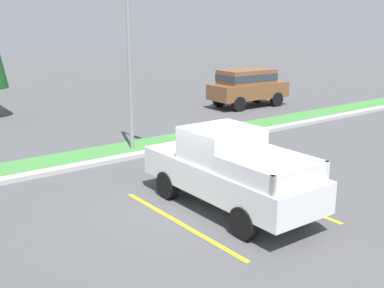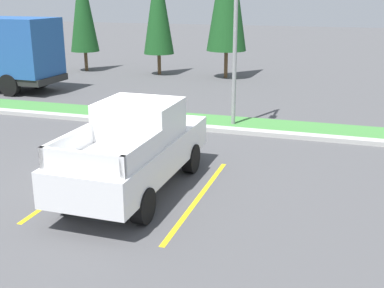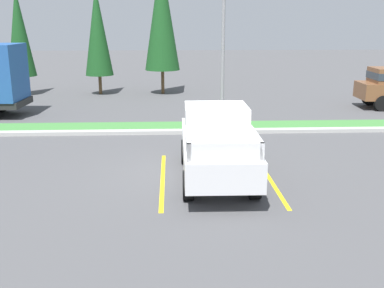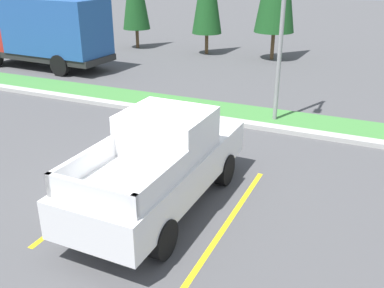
{
  "view_description": "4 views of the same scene",
  "coord_description": "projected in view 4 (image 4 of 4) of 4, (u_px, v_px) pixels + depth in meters",
  "views": [
    {
      "loc": [
        -7.21,
        -9.14,
        4.74
      ],
      "look_at": [
        0.75,
        1.42,
        1.27
      ],
      "focal_mm": 44.03,
      "sensor_mm": 36.0,
      "label": 1
    },
    {
      "loc": [
        4.95,
        -10.48,
        4.51
      ],
      "look_at": [
        1.35,
        0.92,
        0.79
      ],
      "focal_mm": 45.76,
      "sensor_mm": 36.0,
      "label": 2
    },
    {
      "loc": [
        -0.84,
        -13.0,
        4.41
      ],
      "look_at": [
        -0.24,
        -0.04,
        0.91
      ],
      "focal_mm": 42.64,
      "sensor_mm": 36.0,
      "label": 3
    },
    {
      "loc": [
        4.42,
        -7.77,
        4.97
      ],
      "look_at": [
        0.91,
        -0.02,
        1.36
      ],
      "focal_mm": 40.16,
      "sensor_mm": 36.0,
      "label": 4
    }
  ],
  "objects": [
    {
      "name": "pickup_truck_main",
      "position": [
        162.0,
        162.0,
        9.14
      ],
      "size": [
        2.03,
        5.25,
        2.1
      ],
      "color": "black",
      "rests_on": "ground"
    },
    {
      "name": "parking_line_near",
      "position": [
        104.0,
        191.0,
        10.09
      ],
      "size": [
        0.12,
        4.8,
        0.01
      ],
      "primitive_type": "cube",
      "color": "yellow",
      "rests_on": "ground"
    },
    {
      "name": "curb_strip",
      "position": [
        229.0,
        121.0,
        14.3
      ],
      "size": [
        56.0,
        0.4,
        0.15
      ],
      "primitive_type": "cube",
      "color": "#B2B2AD",
      "rests_on": "ground"
    },
    {
      "name": "ground_plane",
      "position": [
        157.0,
        190.0,
        10.13
      ],
      "size": [
        120.0,
        120.0,
        0.0
      ],
      "primitive_type": "plane",
      "color": "#4C4C4F"
    },
    {
      "name": "parking_line_far",
      "position": [
        228.0,
        221.0,
        8.91
      ],
      "size": [
        0.12,
        4.8,
        0.01
      ],
      "primitive_type": "cube",
      "color": "yellow",
      "rests_on": "ground"
    },
    {
      "name": "street_light",
      "position": [
        282.0,
        3.0,
        12.95
      ],
      "size": [
        0.24,
        1.49,
        6.57
      ],
      "color": "gray",
      "rests_on": "ground"
    },
    {
      "name": "grass_median",
      "position": [
        240.0,
        113.0,
        15.23
      ],
      "size": [
        56.0,
        1.8,
        0.06
      ],
      "primitive_type": "cube",
      "color": "#42843D",
      "rests_on": "ground"
    },
    {
      "name": "cargo_truck_distant",
      "position": [
        47.0,
        31.0,
        21.19
      ],
      "size": [
        6.89,
        2.72,
        3.4
      ],
      "color": "black",
      "rests_on": "ground"
    }
  ]
}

